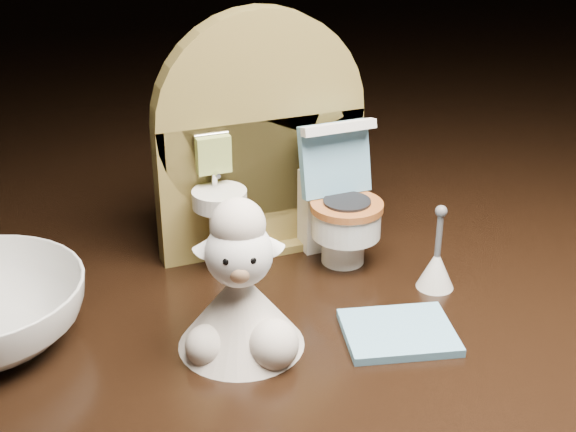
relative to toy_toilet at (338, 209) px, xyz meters
name	(u,v)px	position (x,y,z in m)	size (l,w,h in m)	color
backdrop_panel	(260,149)	(-0.04, 0.03, 0.03)	(0.13, 0.05, 0.15)	olive
toy_toilet	(338,209)	(0.00, 0.00, 0.00)	(0.05, 0.06, 0.09)	white
bath_mat	(399,332)	(-0.01, -0.09, -0.03)	(0.06, 0.05, 0.00)	#69A6CB
toilet_brush	(436,266)	(0.04, -0.06, -0.02)	(0.02, 0.02, 0.05)	white
plush_lamb	(241,298)	(-0.09, -0.07, 0.00)	(0.06, 0.07, 0.08)	beige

